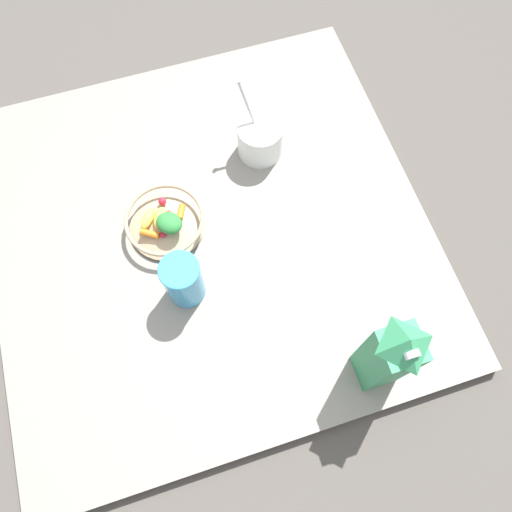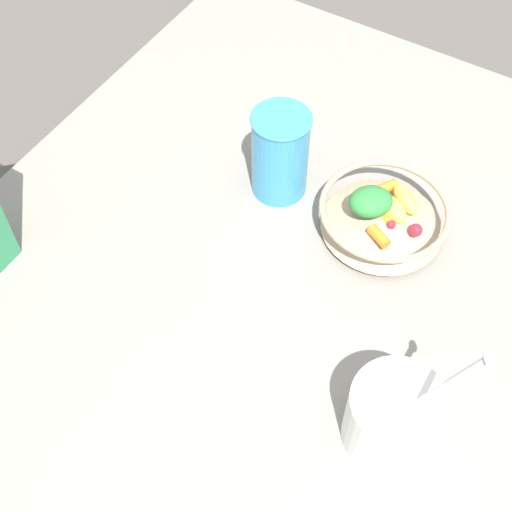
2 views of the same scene
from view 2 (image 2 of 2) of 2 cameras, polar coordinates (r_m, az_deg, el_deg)
The scene contains 5 objects.
ground_plane at distance 1.08m, azimuth 5.83°, elevation -1.84°, with size 6.00×6.00×0.00m, color #4C4742.
countertop at distance 1.06m, azimuth 5.91°, elevation -1.31°, with size 1.07×1.07×0.04m.
fruit_bowl at distance 1.07m, azimuth 10.15°, elevation 3.26°, with size 0.19×0.19×0.08m.
yogurt_tub at distance 0.88m, azimuth 11.04°, elevation -12.48°, with size 0.12×0.13×0.22m.
drinking_cup at distance 1.08m, azimuth 1.94°, elevation 8.26°, with size 0.09×0.09×0.15m.
Camera 2 is at (0.57, 0.22, 0.89)m, focal length 50.00 mm.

